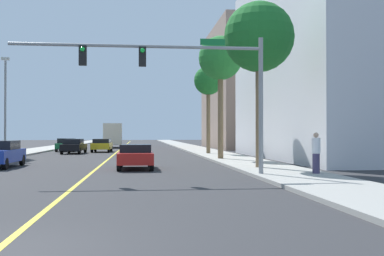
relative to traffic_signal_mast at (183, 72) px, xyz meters
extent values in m
plane|color=#2D2D30|center=(-4.21, 29.50, -4.60)|extent=(192.00, 192.00, 0.00)
cube|color=#9E9B93|center=(-13.28, 29.50, -4.52)|extent=(3.59, 168.00, 0.15)
cube|color=#9E9B93|center=(4.86, 29.50, -4.52)|extent=(3.59, 168.00, 0.15)
cube|color=yellow|center=(-4.21, 29.50, -4.59)|extent=(0.16, 144.00, 0.01)
cube|color=silver|center=(16.29, 14.62, 3.04)|extent=(17.06, 23.09, 15.27)
cube|color=gray|center=(14.20, 41.79, 3.35)|extent=(12.88, 20.81, 15.90)
cylinder|color=gray|center=(3.47, 0.00, -1.43)|extent=(0.20, 0.20, 6.03)
cylinder|color=gray|center=(-1.95, 0.00, 1.09)|extent=(10.83, 0.14, 0.14)
cube|color=black|center=(-1.77, 0.00, 0.64)|extent=(0.32, 0.24, 0.84)
sphere|color=green|center=(-1.77, -0.14, 0.89)|extent=(0.20, 0.20, 0.20)
cube|color=black|center=(-4.29, 0.00, 0.64)|extent=(0.32, 0.24, 0.84)
sphere|color=green|center=(-4.29, -0.14, 0.89)|extent=(0.20, 0.20, 0.20)
cube|color=#147233|center=(1.30, 0.00, 1.34)|extent=(1.10, 0.04, 0.28)
cylinder|color=gray|center=(-11.99, 16.47, -0.80)|extent=(0.16, 0.16, 7.30)
cube|color=beige|center=(-11.99, 16.47, 3.00)|extent=(0.56, 0.28, 0.20)
cylinder|color=brown|center=(4.38, 3.84, -1.01)|extent=(0.38, 0.38, 6.88)
sphere|color=#1E6B28|center=(4.38, 3.84, 2.44)|extent=(3.72, 3.72, 3.72)
cone|color=#1E6B28|center=(5.50, 3.89, 2.24)|extent=(0.49, 1.54, 1.67)
cone|color=#1E6B28|center=(4.89, 4.83, 2.24)|extent=(1.49, 1.02, 1.73)
cone|color=#1E6B28|center=(3.56, 4.59, 2.24)|extent=(1.33, 1.50, 1.47)
cone|color=#1E6B28|center=(3.62, 3.03, 2.24)|extent=(1.53, 1.52, 2.02)
cone|color=#1E6B28|center=(4.77, 2.79, 2.24)|extent=(1.66, 1.00, 1.36)
cylinder|color=brown|center=(3.87, 12.72, -0.85)|extent=(0.40, 0.40, 7.19)
sphere|color=#287F33|center=(3.87, 12.72, 2.74)|extent=(3.15, 3.15, 3.15)
cone|color=#287F33|center=(4.82, 12.70, 2.54)|extent=(0.45, 1.31, 1.47)
cone|color=#287F33|center=(3.75, 13.65, 2.54)|extent=(1.46, 0.60, 1.39)
cone|color=#287F33|center=(2.93, 12.62, 2.54)|extent=(0.55, 1.35, 1.34)
cone|color=#287F33|center=(4.00, 11.78, 2.54)|extent=(1.56, 0.65, 1.20)
cylinder|color=brown|center=(4.31, 21.59, -1.16)|extent=(0.36, 0.36, 6.58)
sphere|color=#1E6B28|center=(4.31, 21.59, 2.13)|extent=(2.61, 2.61, 2.61)
cone|color=#1E6B28|center=(5.08, 21.69, 1.93)|extent=(0.56, 1.21, 1.26)
cone|color=#1E6B28|center=(4.30, 22.37, 1.93)|extent=(1.23, 0.45, 1.10)
cone|color=#1E6B28|center=(3.53, 21.70, 1.93)|extent=(0.56, 1.22, 1.44)
cone|color=#1E6B28|center=(4.23, 20.81, 1.93)|extent=(1.23, 0.53, 1.36)
cube|color=black|center=(-8.15, 25.71, -3.98)|extent=(2.02, 4.53, 0.60)
cube|color=black|center=(-8.16, 25.40, -3.43)|extent=(1.70, 2.35, 0.50)
cylinder|color=black|center=(-8.87, 27.42, -4.28)|extent=(0.25, 0.65, 0.64)
cylinder|color=black|center=(-7.26, 27.34, -4.28)|extent=(0.25, 0.65, 0.64)
cylinder|color=black|center=(-9.03, 24.07, -4.28)|extent=(0.25, 0.65, 0.64)
cylinder|color=black|center=(-7.43, 24.00, -4.28)|extent=(0.25, 0.65, 0.64)
cube|color=black|center=(-9.79, 7.53, -3.33)|extent=(1.71, 2.14, 0.50)
cylinder|color=black|center=(-8.96, 5.46, -4.28)|extent=(0.23, 0.64, 0.64)
cylinder|color=black|center=(-8.91, 8.89, -4.28)|extent=(0.23, 0.64, 0.64)
cube|color=#196638|center=(-9.74, 31.67, -3.98)|extent=(2.09, 4.27, 0.58)
cube|color=black|center=(-9.73, 31.59, -3.44)|extent=(1.78, 2.23, 0.50)
cylinder|color=black|center=(-8.81, 30.15, -4.28)|extent=(0.24, 0.65, 0.64)
cylinder|color=black|center=(-10.55, 30.09, -4.28)|extent=(0.24, 0.65, 0.64)
cylinder|color=black|center=(-8.92, 33.26, -4.28)|extent=(0.24, 0.65, 0.64)
cylinder|color=black|center=(-10.66, 33.19, -4.28)|extent=(0.24, 0.65, 0.64)
cube|color=gold|center=(-5.77, 29.19, -3.96)|extent=(2.01, 3.92, 0.63)
cube|color=black|center=(-5.78, 29.03, -3.44)|extent=(1.73, 2.05, 0.43)
cylinder|color=black|center=(-6.57, 30.60, -4.28)|extent=(0.24, 0.65, 0.64)
cylinder|color=black|center=(-4.88, 30.54, -4.28)|extent=(0.24, 0.65, 0.64)
cylinder|color=black|center=(-6.66, 27.84, -4.28)|extent=(0.24, 0.65, 0.64)
cylinder|color=black|center=(-4.97, 27.79, -4.28)|extent=(0.24, 0.65, 0.64)
cube|color=red|center=(-2.11, 5.30, -3.98)|extent=(1.89, 4.15, 0.59)
cube|color=black|center=(-2.10, 5.09, -3.47)|extent=(1.65, 1.87, 0.43)
cylinder|color=black|center=(-2.95, 6.81, -4.28)|extent=(0.23, 0.64, 0.64)
cylinder|color=black|center=(-1.29, 6.82, -4.28)|extent=(0.23, 0.64, 0.64)
cylinder|color=black|center=(-2.92, 3.78, -4.28)|extent=(0.23, 0.64, 0.64)
cylinder|color=black|center=(-1.27, 3.79, -4.28)|extent=(0.23, 0.64, 0.64)
cube|color=#194799|center=(-5.57, 47.57, -3.35)|extent=(2.45, 2.08, 1.60)
cube|color=beige|center=(-5.48, 43.98, -2.73)|extent=(2.54, 5.24, 2.83)
cylinder|color=black|center=(-6.62, 47.54, -4.15)|extent=(0.30, 0.91, 0.90)
cylinder|color=black|center=(-4.53, 47.60, -4.15)|extent=(0.30, 0.91, 0.90)
cylinder|color=black|center=(-6.49, 42.65, -4.15)|extent=(0.30, 0.91, 0.90)
cylinder|color=black|center=(-4.39, 42.71, -4.15)|extent=(0.30, 0.91, 0.90)
cylinder|color=#3F3859|center=(5.90, -0.24, -4.01)|extent=(0.32, 0.32, 0.88)
cylinder|color=silver|center=(5.90, -0.24, -3.22)|extent=(0.38, 0.38, 0.70)
sphere|color=tan|center=(5.90, -0.24, -2.75)|extent=(0.24, 0.24, 0.24)
camera|label=1|loc=(-1.89, -20.26, -2.69)|focal=43.80mm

